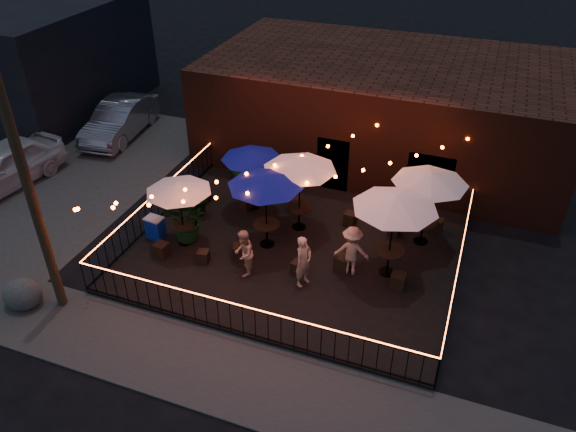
# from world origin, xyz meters

# --- Properties ---
(ground) EXTENTS (110.00, 110.00, 0.00)m
(ground) POSITION_xyz_m (0.00, 0.00, 0.00)
(ground) COLOR black
(ground) RESTS_ON ground
(patio) EXTENTS (10.00, 8.00, 0.15)m
(patio) POSITION_xyz_m (0.00, 2.00, 0.07)
(patio) COLOR black
(patio) RESTS_ON ground
(sidewalk) EXTENTS (18.00, 2.50, 0.05)m
(sidewalk) POSITION_xyz_m (0.00, -3.25, 0.03)
(sidewalk) COLOR #3B3937
(sidewalk) RESTS_ON ground
(parking_lot) EXTENTS (11.00, 12.00, 0.02)m
(parking_lot) POSITION_xyz_m (-12.00, 4.00, 0.01)
(parking_lot) COLOR #3B3937
(parking_lot) RESTS_ON ground
(brick_building) EXTENTS (14.00, 8.00, 4.00)m
(brick_building) POSITION_xyz_m (1.00, 9.99, 2.00)
(brick_building) COLOR #3A1B10
(brick_building) RESTS_ON ground
(utility_pole) EXTENTS (0.26, 0.26, 8.00)m
(utility_pole) POSITION_xyz_m (-5.40, -2.60, 4.00)
(utility_pole) COLOR #342415
(utility_pole) RESTS_ON ground
(fence_front) EXTENTS (10.00, 0.04, 1.04)m
(fence_front) POSITION_xyz_m (0.00, -2.00, 0.66)
(fence_front) COLOR black
(fence_front) RESTS_ON patio
(fence_left) EXTENTS (0.04, 8.00, 1.04)m
(fence_left) POSITION_xyz_m (-5.00, 2.00, 0.66)
(fence_left) COLOR black
(fence_left) RESTS_ON patio
(fence_right) EXTENTS (0.04, 8.00, 1.04)m
(fence_right) POSITION_xyz_m (5.00, 2.00, 0.66)
(fence_right) COLOR black
(fence_right) RESTS_ON patio
(festoon_lights) EXTENTS (10.02, 8.72, 1.32)m
(festoon_lights) POSITION_xyz_m (-1.01, 1.70, 2.52)
(festoon_lights) COLOR #FF4807
(festoon_lights) RESTS_ON ground
(cafe_table_0) EXTENTS (2.41, 2.41, 2.29)m
(cafe_table_0) POSITION_xyz_m (-3.47, 1.07, 2.24)
(cafe_table_0) COLOR black
(cafe_table_0) RESTS_ON patio
(cafe_table_1) EXTENTS (2.64, 2.64, 2.30)m
(cafe_table_1) POSITION_xyz_m (-2.23, 3.80, 2.25)
(cafe_table_1) COLOR black
(cafe_table_1) RESTS_ON patio
(cafe_table_2) EXTENTS (2.80, 2.80, 2.59)m
(cafe_table_2) POSITION_xyz_m (-0.94, 1.93, 2.52)
(cafe_table_2) COLOR black
(cafe_table_2) RESTS_ON patio
(cafe_table_3) EXTENTS (2.60, 2.60, 2.62)m
(cafe_table_3) POSITION_xyz_m (-0.29, 3.21, 2.54)
(cafe_table_3) COLOR black
(cafe_table_3) RESTS_ON patio
(cafe_table_4) EXTENTS (2.64, 2.64, 2.73)m
(cafe_table_4) POSITION_xyz_m (3.01, 1.89, 2.64)
(cafe_table_4) COLOR black
(cafe_table_4) RESTS_ON patio
(cafe_table_5) EXTENTS (2.73, 2.73, 2.59)m
(cafe_table_5) POSITION_xyz_m (3.70, 3.83, 2.51)
(cafe_table_5) COLOR black
(cafe_table_5) RESTS_ON patio
(bistro_chair_0) EXTENTS (0.43, 0.43, 0.46)m
(bistro_chair_0) POSITION_xyz_m (-3.80, 0.20, 0.38)
(bistro_chair_0) COLOR black
(bistro_chair_0) RESTS_ON patio
(bistro_chair_1) EXTENTS (0.40, 0.40, 0.41)m
(bistro_chair_1) POSITION_xyz_m (-2.43, 0.39, 0.36)
(bistro_chair_1) COLOR black
(bistro_chair_1) RESTS_ON patio
(bistro_chair_2) EXTENTS (0.42, 0.42, 0.47)m
(bistro_chair_2) POSITION_xyz_m (-4.04, 3.58, 0.39)
(bistro_chair_2) COLOR black
(bistro_chair_2) RESTS_ON patio
(bistro_chair_3) EXTENTS (0.42, 0.42, 0.43)m
(bistro_chair_3) POSITION_xyz_m (-2.46, 3.58, 0.36)
(bistro_chair_3) COLOR black
(bistro_chair_3) RESTS_ON patio
(bistro_chair_4) EXTENTS (0.53, 0.53, 0.49)m
(bistro_chair_4) POSITION_xyz_m (-1.45, 0.97, 0.39)
(bistro_chair_4) COLOR black
(bistro_chair_4) RESTS_ON patio
(bistro_chair_5) EXTENTS (0.42, 0.42, 0.40)m
(bistro_chair_5) POSITION_xyz_m (0.47, 0.93, 0.35)
(bistro_chair_5) COLOR black
(bistro_chair_5) RESTS_ON patio
(bistro_chair_6) EXTENTS (0.45, 0.45, 0.48)m
(bistro_chair_6) POSITION_xyz_m (-0.79, 4.17, 0.39)
(bistro_chair_6) COLOR black
(bistro_chair_6) RESTS_ON patio
(bistro_chair_7) EXTENTS (0.44, 0.44, 0.45)m
(bistro_chair_7) POSITION_xyz_m (1.27, 4.01, 0.37)
(bistro_chair_7) COLOR black
(bistro_chair_7) RESTS_ON patio
(bistro_chair_8) EXTENTS (0.50, 0.50, 0.50)m
(bistro_chair_8) POSITION_xyz_m (1.70, 1.54, 0.40)
(bistro_chair_8) COLOR black
(bistro_chair_8) RESTS_ON patio
(bistro_chair_9) EXTENTS (0.41, 0.41, 0.48)m
(bistro_chair_9) POSITION_xyz_m (3.44, 1.32, 0.39)
(bistro_chair_9) COLOR black
(bistro_chair_9) RESTS_ON patio
(bistro_chair_10) EXTENTS (0.42, 0.42, 0.42)m
(bistro_chair_10) POSITION_xyz_m (2.80, 3.90, 0.36)
(bistro_chair_10) COLOR black
(bistro_chair_10) RESTS_ON patio
(bistro_chair_11) EXTENTS (0.43, 0.43, 0.48)m
(bistro_chair_11) POSITION_xyz_m (4.08, 4.58, 0.39)
(bistro_chair_11) COLOR black
(bistro_chair_11) RESTS_ON patio
(patron_a) EXTENTS (0.58, 0.70, 1.65)m
(patron_a) POSITION_xyz_m (0.79, 0.52, 0.97)
(patron_a) COLOR #D6B190
(patron_a) RESTS_ON patio
(patron_b) EXTENTS (0.75, 0.87, 1.53)m
(patron_b) POSITION_xyz_m (-1.01, 0.33, 0.91)
(patron_b) COLOR #DAAE8D
(patron_b) RESTS_ON patio
(patron_c) EXTENTS (1.12, 0.74, 1.62)m
(patron_c) POSITION_xyz_m (1.96, 1.51, 0.96)
(patron_c) COLOR beige
(patron_c) RESTS_ON patio
(potted_shrub_a) EXTENTS (1.52, 1.36, 1.55)m
(potted_shrub_a) POSITION_xyz_m (-3.43, 1.31, 0.93)
(potted_shrub_a) COLOR #143C11
(potted_shrub_a) RESTS_ON patio
(potted_shrub_b) EXTENTS (0.90, 0.75, 1.51)m
(potted_shrub_b) POSITION_xyz_m (-3.80, 2.79, 0.91)
(potted_shrub_b) COLOR #184112
(potted_shrub_b) RESTS_ON patio
(potted_shrub_c) EXTENTS (0.77, 0.77, 1.22)m
(potted_shrub_c) POSITION_xyz_m (-3.51, 5.52, 0.76)
(potted_shrub_c) COLOR #11370A
(potted_shrub_c) RESTS_ON patio
(cooler) EXTENTS (0.63, 0.48, 0.78)m
(cooler) POSITION_xyz_m (-4.50, 1.00, 0.54)
(cooler) COLOR #0D2BB5
(cooler) RESTS_ON patio
(boulder) EXTENTS (1.19, 1.08, 0.79)m
(boulder) POSITION_xyz_m (-6.39, -2.99, 0.39)
(boulder) COLOR #3F3F3B
(boulder) RESTS_ON ground
(car_white) EXTENTS (2.62, 5.15, 1.68)m
(car_white) POSITION_xyz_m (-11.81, 2.11, 0.84)
(car_white) COLOR silver
(car_white) RESTS_ON ground
(car_silver) EXTENTS (2.20, 4.93, 1.57)m
(car_silver) POSITION_xyz_m (-10.22, 7.40, 0.79)
(car_silver) COLOR #929199
(car_silver) RESTS_ON ground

